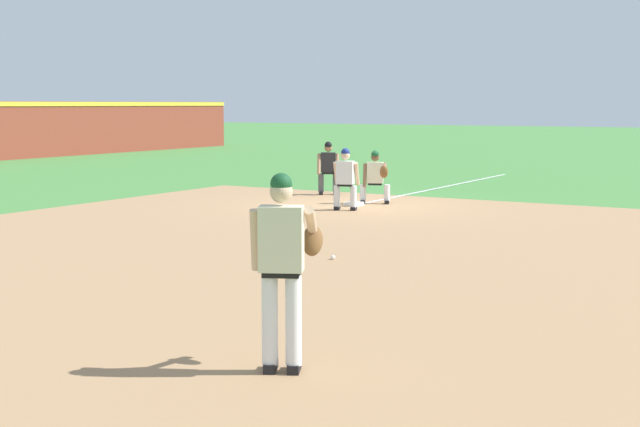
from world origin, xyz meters
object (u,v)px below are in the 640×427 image
at_px(pitcher, 284,260).
at_px(baserunner, 345,177).
at_px(umpire, 328,166).
at_px(baseball, 333,257).
at_px(first_baseman, 376,175).
at_px(first_base_bag, 354,204).

distance_m(pitcher, baserunner, 12.72).
xyz_separation_m(baserunner, umpire, (2.94, 2.15, 0.00)).
relative_size(baserunner, umpire, 1.00).
distance_m(baseball, baserunner, 6.72).
bearing_deg(first_baseman, baseball, -157.93).
height_order(first_baseman, umpire, umpire).
distance_m(first_baseman, umpire, 2.58).
height_order(pitcher, baserunner, pitcher).
relative_size(first_base_bag, first_baseman, 0.28).
xyz_separation_m(first_baseman, umpire, (1.40, 2.17, 0.06)).
height_order(pitcher, umpire, pitcher).
bearing_deg(first_base_bag, umpire, 43.07).
xyz_separation_m(first_baseman, baserunner, (-1.54, 0.02, 0.06)).
xyz_separation_m(baseball, umpire, (8.88, 5.20, 0.76)).
bearing_deg(baserunner, first_baseman, -0.59).
relative_size(first_baseman, baserunner, 0.92).
bearing_deg(pitcher, umpire, 28.50).
relative_size(first_base_bag, baserunner, 0.26).
distance_m(baseball, umpire, 10.32).
bearing_deg(umpire, first_baseman, -122.79).
distance_m(first_base_bag, baserunner, 1.22).
height_order(first_baseman, baserunner, baserunner).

